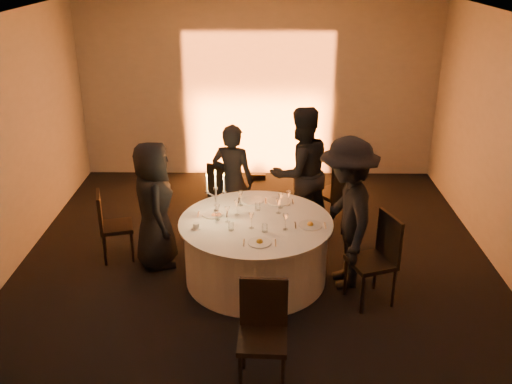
{
  "coord_description": "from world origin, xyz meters",
  "views": [
    {
      "loc": [
        0.08,
        -5.95,
        3.7
      ],
      "look_at": [
        0.0,
        0.2,
        1.05
      ],
      "focal_mm": 40.0,
      "sensor_mm": 36.0,
      "label": 1
    }
  ],
  "objects_px": {
    "chair_left": "(110,222)",
    "guest_back_right": "(301,173)",
    "chair_right": "(378,254)",
    "guest_back_left": "(233,181)",
    "chair_back_left": "(224,189)",
    "chair_back_right": "(338,189)",
    "chair_front": "(263,327)",
    "banquet_table": "(256,250)",
    "coffee_cup": "(196,226)",
    "guest_left": "(154,205)",
    "candelabra": "(216,200)",
    "guest_right": "(347,214)"
  },
  "relations": [
    {
      "from": "guest_back_right",
      "to": "chair_right",
      "type": "bearing_deg",
      "value": 89.22
    },
    {
      "from": "guest_back_left",
      "to": "coffee_cup",
      "type": "xyz_separation_m",
      "value": [
        -0.35,
        -1.37,
        0.01
      ]
    },
    {
      "from": "chair_back_left",
      "to": "guest_right",
      "type": "distance_m",
      "value": 2.27
    },
    {
      "from": "guest_left",
      "to": "guest_back_right",
      "type": "height_order",
      "value": "guest_back_right"
    },
    {
      "from": "chair_front",
      "to": "coffee_cup",
      "type": "relative_size",
      "value": 9.08
    },
    {
      "from": "chair_front",
      "to": "guest_left",
      "type": "bearing_deg",
      "value": 125.32
    },
    {
      "from": "chair_right",
      "to": "coffee_cup",
      "type": "distance_m",
      "value": 2.06
    },
    {
      "from": "chair_back_left",
      "to": "candelabra",
      "type": "height_order",
      "value": "candelabra"
    },
    {
      "from": "chair_back_right",
      "to": "guest_back_left",
      "type": "bearing_deg",
      "value": -26.73
    },
    {
      "from": "chair_back_right",
      "to": "chair_right",
      "type": "height_order",
      "value": "chair_right"
    },
    {
      "from": "chair_back_right",
      "to": "candelabra",
      "type": "bearing_deg",
      "value": 2.63
    },
    {
      "from": "guest_back_left",
      "to": "guest_back_right",
      "type": "relative_size",
      "value": 0.87
    },
    {
      "from": "chair_front",
      "to": "banquet_table",
      "type": "bearing_deg",
      "value": 95.55
    },
    {
      "from": "guest_left",
      "to": "candelabra",
      "type": "relative_size",
      "value": 2.72
    },
    {
      "from": "guest_left",
      "to": "candelabra",
      "type": "distance_m",
      "value": 0.83
    },
    {
      "from": "chair_left",
      "to": "guest_right",
      "type": "distance_m",
      "value": 2.96
    },
    {
      "from": "chair_left",
      "to": "guest_back_right",
      "type": "height_order",
      "value": "guest_back_right"
    },
    {
      "from": "chair_left",
      "to": "coffee_cup",
      "type": "height_order",
      "value": "chair_left"
    },
    {
      "from": "chair_left",
      "to": "chair_back_left",
      "type": "distance_m",
      "value": 1.75
    },
    {
      "from": "banquet_table",
      "to": "coffee_cup",
      "type": "xyz_separation_m",
      "value": [
        -0.67,
        -0.2,
        0.42
      ]
    },
    {
      "from": "chair_front",
      "to": "coffee_cup",
      "type": "xyz_separation_m",
      "value": [
        -0.76,
        1.53,
        0.24
      ]
    },
    {
      "from": "chair_right",
      "to": "guest_back_right",
      "type": "bearing_deg",
      "value": -174.43
    },
    {
      "from": "guest_back_right",
      "to": "guest_right",
      "type": "distance_m",
      "value": 1.35
    },
    {
      "from": "chair_left",
      "to": "chair_back_right",
      "type": "height_order",
      "value": "chair_back_right"
    },
    {
      "from": "guest_right",
      "to": "candelabra",
      "type": "relative_size",
      "value": 3.05
    },
    {
      "from": "banquet_table",
      "to": "chair_right",
      "type": "height_order",
      "value": "chair_right"
    },
    {
      "from": "chair_right",
      "to": "guest_back_right",
      "type": "distance_m",
      "value": 1.83
    },
    {
      "from": "chair_left",
      "to": "guest_left",
      "type": "distance_m",
      "value": 0.68
    },
    {
      "from": "chair_back_right",
      "to": "candelabra",
      "type": "xyz_separation_m",
      "value": [
        -1.6,
        -1.28,
        0.4
      ]
    },
    {
      "from": "chair_right",
      "to": "chair_left",
      "type": "bearing_deg",
      "value": -125.61
    },
    {
      "from": "chair_front",
      "to": "candelabra",
      "type": "distance_m",
      "value": 1.99
    },
    {
      "from": "chair_left",
      "to": "guest_back_right",
      "type": "relative_size",
      "value": 0.5
    },
    {
      "from": "chair_left",
      "to": "chair_back_left",
      "type": "relative_size",
      "value": 1.0
    },
    {
      "from": "guest_back_right",
      "to": "candelabra",
      "type": "xyz_separation_m",
      "value": [
        -1.06,
        -1.06,
        0.07
      ]
    },
    {
      "from": "chair_left",
      "to": "coffee_cup",
      "type": "bearing_deg",
      "value": -134.78
    },
    {
      "from": "guest_left",
      "to": "coffee_cup",
      "type": "relative_size",
      "value": 14.65
    },
    {
      "from": "chair_right",
      "to": "guest_back_left",
      "type": "xyz_separation_m",
      "value": [
        -1.69,
        1.6,
        0.21
      ]
    },
    {
      "from": "chair_back_right",
      "to": "chair_front",
      "type": "height_order",
      "value": "chair_back_right"
    },
    {
      "from": "guest_back_right",
      "to": "guest_right",
      "type": "xyz_separation_m",
      "value": [
        0.45,
        -1.27,
        -0.0
      ]
    },
    {
      "from": "guest_left",
      "to": "guest_back_right",
      "type": "bearing_deg",
      "value": -80.99
    },
    {
      "from": "banquet_table",
      "to": "chair_back_right",
      "type": "height_order",
      "value": "chair_back_right"
    },
    {
      "from": "coffee_cup",
      "to": "candelabra",
      "type": "xyz_separation_m",
      "value": [
        0.2,
        0.33,
        0.18
      ]
    },
    {
      "from": "chair_right",
      "to": "guest_left",
      "type": "height_order",
      "value": "guest_left"
    },
    {
      "from": "guest_back_right",
      "to": "candelabra",
      "type": "height_order",
      "value": "guest_back_right"
    },
    {
      "from": "guest_left",
      "to": "guest_right",
      "type": "bearing_deg",
      "value": -116.3
    },
    {
      "from": "coffee_cup",
      "to": "guest_left",
      "type": "bearing_deg",
      "value": 136.32
    },
    {
      "from": "guest_back_left",
      "to": "candelabra",
      "type": "height_order",
      "value": "guest_back_left"
    },
    {
      "from": "chair_back_right",
      "to": "guest_left",
      "type": "xyz_separation_m",
      "value": [
        -2.38,
        -1.06,
        0.23
      ]
    },
    {
      "from": "guest_left",
      "to": "guest_back_left",
      "type": "xyz_separation_m",
      "value": [
        0.92,
        0.82,
        -0.01
      ]
    },
    {
      "from": "chair_front",
      "to": "guest_back_right",
      "type": "distance_m",
      "value": 2.98
    }
  ]
}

